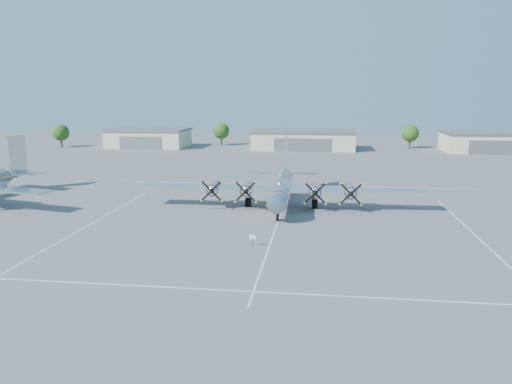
# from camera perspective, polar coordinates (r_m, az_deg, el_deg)

# --- Properties ---
(ground) EXTENTS (260.00, 260.00, 0.00)m
(ground) POSITION_cam_1_polar(r_m,az_deg,el_deg) (60.61, 2.52, -3.41)
(ground) COLOR #4E4E50
(ground) RESTS_ON ground
(parking_lines) EXTENTS (60.00, 50.08, 0.01)m
(parking_lines) POSITION_cam_1_polar(r_m,az_deg,el_deg) (58.92, 2.37, -3.83)
(parking_lines) COLOR silver
(parking_lines) RESTS_ON ground
(hangar_west) EXTENTS (22.60, 14.60, 5.40)m
(hangar_west) POSITION_cam_1_polar(r_m,az_deg,el_deg) (149.57, -12.16, 6.10)
(hangar_west) COLOR beige
(hangar_west) RESTS_ON ground
(hangar_center) EXTENTS (28.60, 14.60, 5.40)m
(hangar_center) POSITION_cam_1_polar(r_m,az_deg,el_deg) (141.06, 5.44, 6.01)
(hangar_center) COLOR beige
(hangar_center) RESTS_ON ground
(hangar_east) EXTENTS (20.60, 14.60, 5.40)m
(hangar_east) POSITION_cam_1_polar(r_m,az_deg,el_deg) (147.40, 24.51, 5.28)
(hangar_east) COLOR beige
(hangar_east) RESTS_ON ground
(tree_far_west) EXTENTS (4.80, 4.80, 6.64)m
(tree_far_west) POSITION_cam_1_polar(r_m,az_deg,el_deg) (156.08, -21.41, 6.34)
(tree_far_west) COLOR #382619
(tree_far_west) RESTS_ON ground
(tree_west) EXTENTS (4.80, 4.80, 6.64)m
(tree_west) POSITION_cam_1_polar(r_m,az_deg,el_deg) (151.85, -3.98, 6.96)
(tree_west) COLOR #382619
(tree_west) RESTS_ON ground
(tree_east) EXTENTS (4.80, 4.80, 6.64)m
(tree_east) POSITION_cam_1_polar(r_m,az_deg,el_deg) (148.98, 17.22, 6.41)
(tree_east) COLOR #382619
(tree_east) RESTS_ON ground
(main_bomber_b29) EXTENTS (39.15, 27.19, 8.54)m
(main_bomber_b29) POSITION_cam_1_polar(r_m,az_deg,el_deg) (69.84, 2.98, -1.46)
(main_bomber_b29) COLOR white
(main_bomber_b29) RESTS_ON ground
(info_placard) EXTENTS (0.62, 0.14, 1.19)m
(info_placard) POSITION_cam_1_polar(r_m,az_deg,el_deg) (50.82, -0.40, -5.30)
(info_placard) COLOR black
(info_placard) RESTS_ON ground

